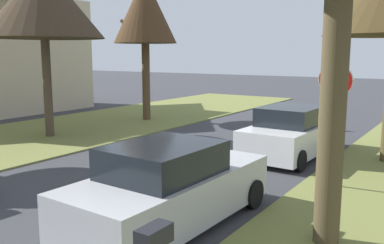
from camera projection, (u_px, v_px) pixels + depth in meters
name	position (u px, v px, depth m)	size (l,w,h in m)	color
stop_sign_far	(334.00, 98.00, 9.73)	(0.81, 0.64, 2.92)	#9EA0A5
street_tree_left_mid_b	(43.00, 1.00, 15.32)	(4.42, 4.42, 6.45)	#473B2C
street_tree_left_far	(145.00, 10.00, 19.45)	(2.96, 2.96, 6.76)	brown
parked_sedan_silver	(169.00, 188.00, 7.74)	(2.06, 4.45, 1.57)	#BCBCC1
parked_sedan_white	(293.00, 133.00, 13.10)	(2.06, 4.45, 1.57)	white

